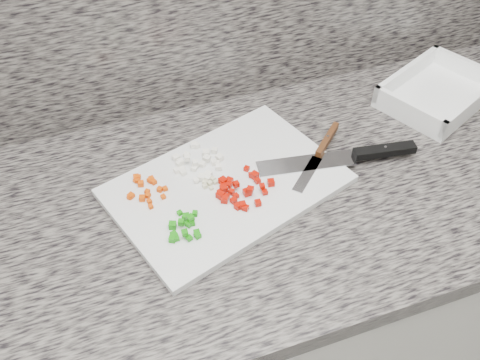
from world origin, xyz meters
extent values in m
cube|color=silver|center=(0.00, 1.44, 0.43)|extent=(3.92, 0.62, 0.86)
cube|color=#645E58|center=(0.00, 1.44, 0.88)|extent=(3.96, 0.64, 0.04)
cube|color=silver|center=(-0.02, 1.46, 0.91)|extent=(0.49, 0.40, 0.01)
cube|color=#D04404|center=(-0.16, 1.52, 0.92)|extent=(0.01, 0.01, 0.01)
cube|color=#D04404|center=(-0.15, 1.46, 0.92)|extent=(0.01, 0.01, 0.01)
cube|color=#D04404|center=(-0.14, 1.48, 0.92)|extent=(0.01, 0.01, 0.01)
cube|color=#D04404|center=(-0.20, 1.49, 0.92)|extent=(0.01, 0.01, 0.01)
cube|color=#D04404|center=(-0.15, 1.51, 0.92)|extent=(0.01, 0.01, 0.01)
cube|color=#D04404|center=(-0.17, 1.45, 0.92)|extent=(0.01, 0.01, 0.01)
cube|color=#D04404|center=(-0.18, 1.52, 0.92)|extent=(0.01, 0.01, 0.01)
cube|color=#D04404|center=(-0.18, 1.47, 0.92)|extent=(0.01, 0.01, 0.01)
cube|color=#D04404|center=(-0.17, 1.49, 0.92)|extent=(0.01, 0.01, 0.01)
cube|color=#D04404|center=(-0.18, 1.51, 0.92)|extent=(0.01, 0.01, 0.01)
cube|color=#D04404|center=(-0.17, 1.48, 0.92)|extent=(0.01, 0.01, 0.01)
cube|color=#D04404|center=(-0.16, 1.51, 0.92)|extent=(0.02, 0.02, 0.01)
cube|color=#D04404|center=(-0.21, 1.48, 0.92)|extent=(0.01, 0.01, 0.01)
cube|color=#D04404|center=(-0.18, 1.53, 0.92)|extent=(0.01, 0.01, 0.01)
cube|color=#D04404|center=(-0.19, 1.52, 0.92)|extent=(0.01, 0.01, 0.01)
cube|color=#D04404|center=(-0.18, 1.53, 0.92)|extent=(0.01, 0.01, 0.01)
cube|color=#D04404|center=(-0.15, 1.48, 0.92)|extent=(0.01, 0.01, 0.01)
cube|color=#D04404|center=(-0.17, 1.46, 0.92)|extent=(0.01, 0.01, 0.01)
cube|color=white|center=(-0.06, 1.48, 0.92)|extent=(0.02, 0.02, 0.01)
cube|color=white|center=(-0.10, 1.51, 0.92)|extent=(0.01, 0.01, 0.01)
cube|color=white|center=(-0.05, 1.52, 0.92)|extent=(0.01, 0.01, 0.01)
cube|color=white|center=(-0.05, 1.49, 0.92)|extent=(0.02, 0.02, 0.01)
cube|color=white|center=(-0.05, 1.58, 0.92)|extent=(0.01, 0.01, 0.01)
cube|color=white|center=(-0.02, 1.53, 0.92)|extent=(0.02, 0.02, 0.01)
cube|color=white|center=(-0.10, 1.56, 0.92)|extent=(0.02, 0.02, 0.01)
cube|color=white|center=(-0.08, 1.48, 0.92)|extent=(0.01, 0.01, 0.01)
cube|color=white|center=(-0.03, 1.50, 0.92)|extent=(0.01, 0.01, 0.01)
cube|color=white|center=(-0.07, 1.52, 0.92)|extent=(0.02, 0.02, 0.01)
cube|color=white|center=(-0.02, 1.55, 0.92)|extent=(0.02, 0.02, 0.01)
cube|color=white|center=(-0.11, 1.52, 0.92)|extent=(0.01, 0.01, 0.01)
cube|color=white|center=(-0.08, 1.56, 0.92)|extent=(0.01, 0.01, 0.01)
cube|color=white|center=(-0.07, 1.52, 0.93)|extent=(0.01, 0.01, 0.01)
cube|color=white|center=(-0.09, 1.54, 0.92)|extent=(0.01, 0.01, 0.01)
cube|color=white|center=(-0.07, 1.52, 0.92)|extent=(0.01, 0.01, 0.01)
cube|color=white|center=(-0.10, 1.52, 0.92)|extent=(0.01, 0.01, 0.01)
cube|color=white|center=(-0.06, 1.49, 0.92)|extent=(0.01, 0.01, 0.01)
cube|color=white|center=(-0.03, 1.52, 0.92)|extent=(0.01, 0.01, 0.01)
cube|color=white|center=(-0.04, 1.55, 0.92)|extent=(0.02, 0.02, 0.01)
cube|color=white|center=(-0.03, 1.52, 0.92)|extent=(0.01, 0.01, 0.01)
cube|color=white|center=(-0.10, 1.54, 0.92)|extent=(0.01, 0.01, 0.01)
cube|color=white|center=(-0.04, 1.55, 0.92)|extent=(0.01, 0.01, 0.01)
cube|color=white|center=(-0.08, 1.54, 0.93)|extent=(0.01, 0.01, 0.01)
cube|color=white|center=(-0.04, 1.53, 0.92)|extent=(0.02, 0.02, 0.01)
cube|color=white|center=(-0.07, 1.49, 0.92)|extent=(0.02, 0.02, 0.01)
cube|color=white|center=(-0.05, 1.58, 0.92)|extent=(0.01, 0.01, 0.01)
cube|color=white|center=(-0.09, 1.52, 0.92)|extent=(0.01, 0.01, 0.01)
cube|color=#16840C|center=(-0.13, 1.39, 0.93)|extent=(0.01, 0.01, 0.01)
cube|color=#16840C|center=(-0.10, 1.40, 0.92)|extent=(0.01, 0.01, 0.01)
cube|color=#16840C|center=(-0.13, 1.42, 0.92)|extent=(0.01, 0.01, 0.01)
cube|color=#16840C|center=(-0.15, 1.39, 0.92)|extent=(0.02, 0.02, 0.01)
cube|color=#16840C|center=(-0.11, 1.36, 0.92)|extent=(0.01, 0.01, 0.01)
cube|color=#16840C|center=(-0.11, 1.38, 0.92)|extent=(0.01, 0.01, 0.01)
cube|color=#16840C|center=(-0.12, 1.38, 0.92)|extent=(0.02, 0.02, 0.01)
cube|color=#16840C|center=(-0.12, 1.39, 0.93)|extent=(0.01, 0.01, 0.01)
cube|color=#16840C|center=(-0.16, 1.36, 0.92)|extent=(0.01, 0.01, 0.01)
cube|color=#16840C|center=(-0.11, 1.35, 0.92)|extent=(0.01, 0.01, 0.01)
cube|color=#16840C|center=(-0.12, 1.40, 0.92)|extent=(0.01, 0.01, 0.01)
cube|color=#16840C|center=(-0.12, 1.40, 0.92)|extent=(0.01, 0.01, 0.01)
cube|color=#16840C|center=(-0.12, 1.40, 0.92)|extent=(0.02, 0.02, 0.01)
cube|color=#16840C|center=(-0.15, 1.36, 0.92)|extent=(0.01, 0.01, 0.01)
cube|color=#16840C|center=(-0.15, 1.37, 0.92)|extent=(0.01, 0.01, 0.01)
cube|color=#16840C|center=(-0.13, 1.35, 0.92)|extent=(0.01, 0.01, 0.01)
cube|color=#16840C|center=(-0.13, 1.36, 0.93)|extent=(0.01, 0.01, 0.01)
cube|color=#A80D02|center=(-0.01, 1.44, 0.93)|extent=(0.01, 0.01, 0.01)
cube|color=#A80D02|center=(0.03, 1.46, 0.92)|extent=(0.02, 0.02, 0.01)
cube|color=#A80D02|center=(0.03, 1.42, 0.93)|extent=(0.01, 0.01, 0.01)
cube|color=#A80D02|center=(0.05, 1.43, 0.92)|extent=(0.01, 0.01, 0.01)
cube|color=#A80D02|center=(-0.03, 1.41, 0.92)|extent=(0.01, 0.01, 0.01)
cube|color=#A80D02|center=(0.02, 1.48, 0.92)|extent=(0.01, 0.01, 0.01)
cube|color=#A80D02|center=(-0.03, 1.46, 0.92)|extent=(0.01, 0.01, 0.01)
cube|color=#A80D02|center=(-0.02, 1.42, 0.92)|extent=(0.01, 0.01, 0.01)
cube|color=#A80D02|center=(0.03, 1.41, 0.92)|extent=(0.01, 0.01, 0.01)
cube|color=#A80D02|center=(-0.05, 1.43, 0.92)|extent=(0.02, 0.02, 0.01)
cube|color=#A80D02|center=(-0.03, 1.46, 0.92)|extent=(0.02, 0.02, 0.01)
cube|color=#A80D02|center=(0.01, 1.39, 0.92)|extent=(0.01, 0.01, 0.01)
cube|color=#A80D02|center=(-0.02, 1.43, 0.92)|extent=(0.01, 0.01, 0.01)
cube|color=#A80D02|center=(-0.01, 1.39, 0.92)|extent=(0.01, 0.01, 0.01)
cube|color=#A80D02|center=(-0.04, 1.44, 0.92)|extent=(0.01, 0.01, 0.01)
cube|color=#A80D02|center=(-0.04, 1.42, 0.92)|extent=(0.02, 0.02, 0.01)
cube|color=#A80D02|center=(-0.04, 1.42, 0.92)|extent=(0.02, 0.02, 0.01)
cube|color=#A80D02|center=(0.00, 1.42, 0.92)|extent=(0.01, 0.01, 0.01)
cube|color=#A80D02|center=(-0.04, 1.44, 0.92)|extent=(0.01, 0.01, 0.01)
cube|color=#A80D02|center=(0.03, 1.44, 0.92)|extent=(0.01, 0.01, 0.01)
cube|color=#A80D02|center=(0.03, 1.46, 0.92)|extent=(0.01, 0.01, 0.01)
cube|color=#A80D02|center=(-0.02, 1.46, 0.92)|extent=(0.02, 0.02, 0.01)
cube|color=#A80D02|center=(-0.03, 1.39, 0.92)|extent=(0.01, 0.01, 0.01)
cube|color=#A80D02|center=(-0.02, 1.45, 0.92)|extent=(0.02, 0.02, 0.01)
cube|color=#A80D02|center=(0.01, 1.42, 0.93)|extent=(0.02, 0.02, 0.01)
cube|color=#A80D02|center=(-0.02, 1.39, 0.92)|extent=(0.01, 0.01, 0.01)
cube|color=beige|center=(-0.05, 1.48, 0.92)|extent=(0.01, 0.01, 0.01)
cube|color=beige|center=(-0.05, 1.47, 0.92)|extent=(0.01, 0.01, 0.01)
cube|color=beige|center=(-0.06, 1.46, 0.92)|extent=(0.01, 0.01, 0.01)
cube|color=beige|center=(-0.07, 1.46, 0.92)|extent=(0.01, 0.01, 0.00)
cube|color=beige|center=(-0.06, 1.47, 0.92)|extent=(0.01, 0.01, 0.01)
cube|color=beige|center=(-0.03, 1.45, 0.92)|extent=(0.01, 0.01, 0.01)
cube|color=beige|center=(-0.05, 1.48, 0.92)|extent=(0.01, 0.01, 0.01)
cube|color=beige|center=(-0.04, 1.47, 0.92)|extent=(0.01, 0.01, 0.01)
cube|color=beige|center=(-0.07, 1.46, 0.92)|extent=(0.01, 0.01, 0.01)
cube|color=beige|center=(-0.06, 1.47, 0.92)|extent=(0.01, 0.01, 0.01)
cube|color=silver|center=(0.14, 1.46, 0.92)|extent=(0.20, 0.07, 0.00)
cube|color=black|center=(0.30, 1.43, 0.92)|extent=(0.13, 0.04, 0.02)
cylinder|color=silver|center=(0.30, 1.43, 0.93)|extent=(0.01, 0.01, 0.00)
cube|color=silver|center=(0.13, 1.43, 0.92)|extent=(0.09, 0.09, 0.00)
cube|color=#4D2913|center=(0.21, 1.50, 0.92)|extent=(0.08, 0.08, 0.02)
cylinder|color=silver|center=(0.21, 1.50, 0.93)|extent=(0.01, 0.01, 0.00)
cube|color=white|center=(0.51, 1.57, 0.91)|extent=(0.30, 0.27, 0.01)
cube|color=white|center=(0.48, 1.64, 0.93)|extent=(0.23, 0.11, 0.04)
cube|color=white|center=(0.55, 1.49, 0.93)|extent=(0.23, 0.11, 0.04)
cube|color=white|center=(0.62, 1.62, 0.93)|extent=(0.09, 0.17, 0.04)
cube|color=white|center=(0.41, 1.52, 0.93)|extent=(0.09, 0.17, 0.04)
camera|label=1|loc=(-0.24, 0.79, 1.64)|focal=40.00mm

